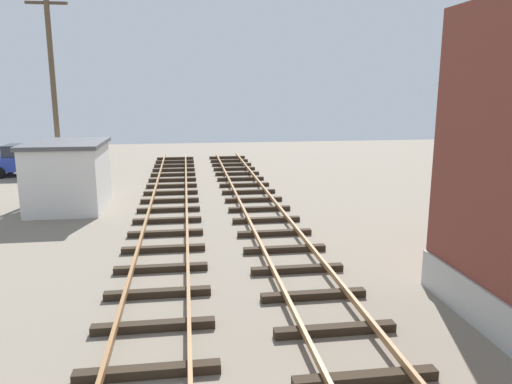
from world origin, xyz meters
TOP-DOWN VIEW (x-y plane):
  - control_hut at (-6.66, 17.78)m, footprint 3.00×3.80m
  - parked_car_blue at (-10.80, 26.41)m, footprint 4.20×2.04m
  - utility_pole_far at (-7.79, 21.18)m, footprint 1.80×0.24m

SIDE VIEW (x-z plane):
  - parked_car_blue at x=-10.80m, z-range 0.02..1.78m
  - control_hut at x=-6.66m, z-range 0.01..2.77m
  - utility_pole_far at x=-7.79m, z-range 0.20..9.16m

